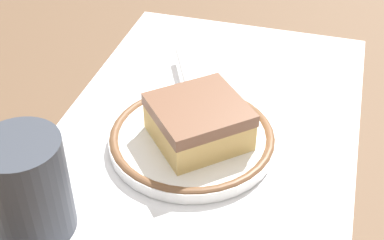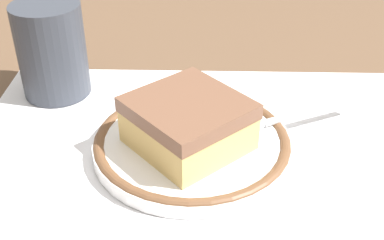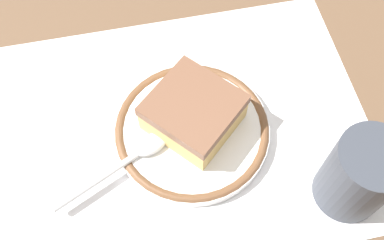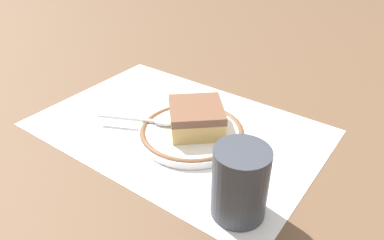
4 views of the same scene
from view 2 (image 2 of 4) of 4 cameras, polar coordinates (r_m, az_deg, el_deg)
ground_plane at (r=0.44m, az=4.76°, el=-4.32°), size 2.40×2.40×0.00m
placemat at (r=0.44m, az=4.77°, el=-4.24°), size 0.48×0.32×0.00m
plate at (r=0.44m, az=0.00°, el=-2.67°), size 0.18×0.18×0.02m
cake_slice at (r=0.42m, az=-0.43°, el=-0.13°), size 0.12×0.12×0.04m
spoon at (r=0.46m, az=8.73°, el=-0.13°), size 0.13×0.07×0.01m
cup at (r=0.53m, az=-15.67°, el=7.06°), size 0.07×0.07×0.10m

